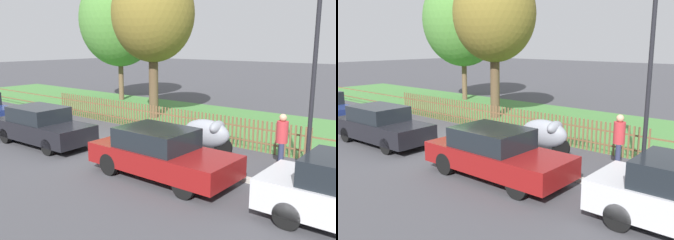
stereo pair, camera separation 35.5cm
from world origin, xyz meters
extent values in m
plane|color=#424247|center=(0.00, 0.00, 0.00)|extent=(120.00, 120.00, 0.00)
cube|color=#B2ADA3|center=(0.00, 0.10, 0.06)|extent=(40.87, 0.20, 0.12)
cube|color=#477F3D|center=(0.00, 6.54, 0.01)|extent=(40.87, 7.15, 0.01)
cube|color=brown|center=(0.00, 2.99, 0.31)|extent=(40.87, 0.03, 0.05)
cube|color=brown|center=(0.00, 2.99, 0.79)|extent=(40.87, 0.03, 0.05)
cube|color=brown|center=(-6.50, 2.97, 0.55)|extent=(0.06, 0.03, 1.10)
cube|color=brown|center=(-6.34, 2.97, 0.55)|extent=(0.06, 0.03, 1.10)
cube|color=brown|center=(-6.18, 2.97, 0.55)|extent=(0.06, 0.03, 1.10)
cube|color=brown|center=(-6.01, 2.97, 0.55)|extent=(0.06, 0.03, 1.10)
cube|color=brown|center=(-5.85, 2.97, 0.55)|extent=(0.06, 0.03, 1.10)
cube|color=brown|center=(-5.68, 2.97, 0.55)|extent=(0.06, 0.03, 1.10)
cube|color=brown|center=(-5.52, 2.97, 0.55)|extent=(0.06, 0.03, 1.10)
cube|color=brown|center=(-5.35, 2.97, 0.55)|extent=(0.06, 0.03, 1.10)
cube|color=brown|center=(-5.19, 2.97, 0.55)|extent=(0.06, 0.03, 1.10)
cube|color=brown|center=(-5.02, 2.97, 0.55)|extent=(0.06, 0.03, 1.10)
cube|color=brown|center=(-4.86, 2.97, 0.55)|extent=(0.06, 0.03, 1.10)
cube|color=brown|center=(-4.69, 2.97, 0.55)|extent=(0.06, 0.03, 1.10)
cube|color=brown|center=(-4.53, 2.97, 0.55)|extent=(0.06, 0.03, 1.10)
cube|color=brown|center=(-4.36, 2.97, 0.55)|extent=(0.06, 0.03, 1.10)
cube|color=brown|center=(-4.20, 2.97, 0.55)|extent=(0.06, 0.03, 1.10)
cube|color=brown|center=(-4.03, 2.97, 0.55)|extent=(0.06, 0.03, 1.10)
cube|color=brown|center=(-3.87, 2.97, 0.55)|extent=(0.06, 0.03, 1.10)
cube|color=brown|center=(-3.71, 2.97, 0.55)|extent=(0.06, 0.03, 1.10)
cube|color=brown|center=(-3.54, 2.97, 0.55)|extent=(0.06, 0.03, 1.10)
cube|color=brown|center=(-3.38, 2.97, 0.55)|extent=(0.06, 0.03, 1.10)
cube|color=brown|center=(-3.21, 2.97, 0.55)|extent=(0.06, 0.03, 1.10)
cube|color=brown|center=(-3.05, 2.97, 0.55)|extent=(0.06, 0.03, 1.10)
cube|color=brown|center=(-2.88, 2.97, 0.55)|extent=(0.06, 0.03, 1.10)
cube|color=brown|center=(-2.72, 2.97, 0.55)|extent=(0.06, 0.03, 1.10)
cube|color=brown|center=(-2.55, 2.97, 0.55)|extent=(0.06, 0.03, 1.10)
cube|color=brown|center=(-2.39, 2.97, 0.55)|extent=(0.06, 0.03, 1.10)
cube|color=brown|center=(-2.22, 2.97, 0.55)|extent=(0.06, 0.03, 1.10)
cube|color=brown|center=(-2.06, 2.97, 0.55)|extent=(0.06, 0.03, 1.10)
cube|color=brown|center=(-1.89, 2.97, 0.55)|extent=(0.06, 0.03, 1.10)
cube|color=brown|center=(-1.73, 2.97, 0.55)|extent=(0.06, 0.03, 1.10)
cube|color=brown|center=(-1.56, 2.97, 0.55)|extent=(0.06, 0.03, 1.10)
cube|color=brown|center=(-1.40, 2.97, 0.55)|extent=(0.06, 0.03, 1.10)
cube|color=brown|center=(-1.24, 2.97, 0.55)|extent=(0.06, 0.03, 1.10)
cube|color=brown|center=(-1.07, 2.97, 0.55)|extent=(0.06, 0.03, 1.10)
cube|color=brown|center=(-0.91, 2.97, 0.55)|extent=(0.06, 0.03, 1.10)
cube|color=brown|center=(-0.74, 2.97, 0.55)|extent=(0.06, 0.03, 1.10)
cube|color=brown|center=(-0.58, 2.97, 0.55)|extent=(0.06, 0.03, 1.10)
cube|color=brown|center=(-0.41, 2.97, 0.55)|extent=(0.06, 0.03, 1.10)
cube|color=brown|center=(-0.25, 2.97, 0.55)|extent=(0.06, 0.03, 1.10)
cube|color=brown|center=(-0.08, 2.97, 0.55)|extent=(0.06, 0.03, 1.10)
cube|color=brown|center=(0.08, 2.97, 0.55)|extent=(0.06, 0.03, 1.10)
cube|color=brown|center=(0.25, 2.97, 0.55)|extent=(0.06, 0.03, 1.10)
cube|color=brown|center=(0.41, 2.97, 0.55)|extent=(0.06, 0.03, 1.10)
cube|color=brown|center=(0.58, 2.97, 0.55)|extent=(0.06, 0.03, 1.10)
cube|color=brown|center=(0.74, 2.97, 0.55)|extent=(0.06, 0.03, 1.10)
cube|color=brown|center=(0.91, 2.97, 0.55)|extent=(0.06, 0.03, 1.10)
cube|color=brown|center=(1.07, 2.97, 0.55)|extent=(0.06, 0.03, 1.10)
cube|color=brown|center=(1.24, 2.97, 0.55)|extent=(0.06, 0.03, 1.10)
cube|color=brown|center=(1.40, 2.97, 0.55)|extent=(0.06, 0.03, 1.10)
cube|color=brown|center=(1.56, 2.97, 0.55)|extent=(0.06, 0.03, 1.10)
cube|color=brown|center=(1.73, 2.97, 0.55)|extent=(0.06, 0.03, 1.10)
cube|color=brown|center=(1.89, 2.97, 0.55)|extent=(0.06, 0.03, 1.10)
cube|color=brown|center=(2.06, 2.97, 0.55)|extent=(0.06, 0.03, 1.10)
cube|color=brown|center=(2.22, 2.97, 0.55)|extent=(0.06, 0.03, 1.10)
cube|color=brown|center=(2.39, 2.97, 0.55)|extent=(0.06, 0.03, 1.10)
cube|color=brown|center=(2.55, 2.97, 0.55)|extent=(0.06, 0.03, 1.10)
cube|color=brown|center=(2.72, 2.97, 0.55)|extent=(0.06, 0.03, 1.10)
cube|color=brown|center=(2.88, 2.97, 0.55)|extent=(0.06, 0.03, 1.10)
cube|color=brown|center=(3.05, 2.97, 0.55)|extent=(0.06, 0.03, 1.10)
cube|color=brown|center=(3.21, 2.97, 0.55)|extent=(0.06, 0.03, 1.10)
cube|color=brown|center=(3.38, 2.97, 0.55)|extent=(0.06, 0.03, 1.10)
cube|color=brown|center=(3.54, 2.97, 0.55)|extent=(0.06, 0.03, 1.10)
cube|color=brown|center=(3.71, 2.97, 0.55)|extent=(0.06, 0.03, 1.10)
cube|color=brown|center=(3.87, 2.97, 0.55)|extent=(0.06, 0.03, 1.10)
cube|color=brown|center=(4.03, 2.97, 0.55)|extent=(0.06, 0.03, 1.10)
cube|color=brown|center=(4.20, 2.97, 0.55)|extent=(0.06, 0.03, 1.10)
cube|color=brown|center=(4.36, 2.97, 0.55)|extent=(0.06, 0.03, 1.10)
cube|color=brown|center=(4.53, 2.97, 0.55)|extent=(0.06, 0.03, 1.10)
cube|color=brown|center=(4.69, 2.97, 0.55)|extent=(0.06, 0.03, 1.10)
cube|color=brown|center=(4.86, 2.97, 0.55)|extent=(0.06, 0.03, 1.10)
cube|color=brown|center=(5.02, 2.97, 0.55)|extent=(0.06, 0.03, 1.10)
cube|color=brown|center=(5.19, 2.97, 0.55)|extent=(0.06, 0.03, 1.10)
cube|color=brown|center=(5.35, 2.97, 0.55)|extent=(0.06, 0.03, 1.10)
cube|color=brown|center=(5.52, 2.97, 0.55)|extent=(0.06, 0.03, 1.10)
cube|color=brown|center=(5.68, 2.97, 0.55)|extent=(0.06, 0.03, 1.10)
cube|color=brown|center=(5.85, 2.97, 0.55)|extent=(0.06, 0.03, 1.10)
cube|color=brown|center=(6.01, 2.97, 0.55)|extent=(0.06, 0.03, 1.10)
cube|color=brown|center=(6.18, 2.97, 0.55)|extent=(0.06, 0.03, 1.10)
cube|color=brown|center=(6.34, 2.97, 0.55)|extent=(0.06, 0.03, 1.10)
cube|color=brown|center=(6.50, 2.97, 0.55)|extent=(0.06, 0.03, 1.10)
cylinder|color=black|center=(-5.96, -0.32, 0.28)|extent=(0.57, 0.16, 0.57)
cube|color=black|center=(-1.83, -1.20, 0.55)|extent=(4.24, 1.81, 0.63)
cube|color=black|center=(-2.04, -1.21, 1.13)|extent=(2.06, 1.56, 0.53)
cylinder|color=black|center=(-0.57, -0.40, 0.28)|extent=(0.57, 0.16, 0.56)
cylinder|color=black|center=(-0.51, -1.91, 0.28)|extent=(0.57, 0.16, 0.56)
cylinder|color=black|center=(-3.15, -0.50, 0.28)|extent=(0.57, 0.16, 0.56)
cylinder|color=black|center=(-3.10, -2.01, 0.28)|extent=(0.57, 0.16, 0.56)
cube|color=maroon|center=(3.82, -1.10, 0.56)|extent=(4.27, 1.72, 0.58)
cube|color=black|center=(3.60, -1.10, 1.12)|extent=(2.05, 1.55, 0.55)
cylinder|color=black|center=(5.14, -0.31, 0.32)|extent=(0.63, 0.14, 0.63)
cylinder|color=black|center=(5.14, -1.89, 0.32)|extent=(0.63, 0.14, 0.63)
cylinder|color=black|center=(2.49, -0.31, 0.32)|extent=(0.63, 0.14, 0.63)
cylinder|color=black|center=(2.49, -1.89, 0.32)|extent=(0.63, 0.14, 0.63)
cylinder|color=black|center=(7.63, -0.25, 0.30)|extent=(0.59, 0.15, 0.59)
cylinder|color=black|center=(7.65, -1.78, 0.30)|extent=(0.59, 0.15, 0.59)
cylinder|color=black|center=(4.10, 1.69, 0.32)|extent=(0.64, 0.16, 0.63)
cylinder|color=black|center=(2.83, 1.57, 0.32)|extent=(0.64, 0.16, 0.63)
ellipsoid|color=gray|center=(3.46, 1.63, 0.71)|extent=(1.74, 0.82, 0.93)
ellipsoid|color=gray|center=(3.86, 1.67, 0.96)|extent=(0.47, 0.86, 0.43)
cylinder|color=brown|center=(-7.58, 8.31, 1.75)|extent=(0.32, 0.32, 3.50)
ellipsoid|color=#4C8438|center=(-7.58, 8.31, 5.11)|extent=(5.08, 5.08, 5.85)
cylinder|color=brown|center=(-2.04, 5.21, 1.89)|extent=(0.46, 0.46, 3.78)
ellipsoid|color=olive|center=(-2.04, 5.21, 5.05)|extent=(4.00, 4.00, 4.60)
cylinder|color=#2D3351|center=(6.02, 1.80, 0.41)|extent=(0.15, 0.15, 0.81)
cylinder|color=#2D3351|center=(6.12, 1.59, 0.41)|extent=(0.15, 0.15, 0.81)
cylinder|color=#B73338|center=(6.07, 1.69, 1.13)|extent=(0.45, 0.45, 0.64)
sphere|color=tan|center=(6.07, 1.69, 1.56)|extent=(0.22, 0.22, 0.22)
cylinder|color=black|center=(7.15, 0.76, 2.93)|extent=(0.11, 0.11, 5.86)
camera|label=1|loc=(10.19, -8.68, 3.71)|focal=40.00mm
camera|label=2|loc=(10.46, -8.46, 3.71)|focal=40.00mm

